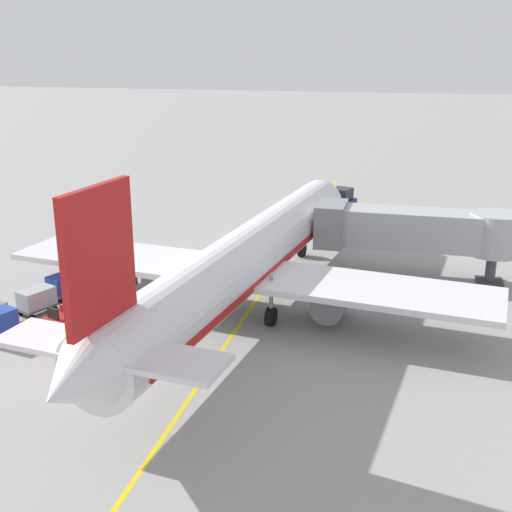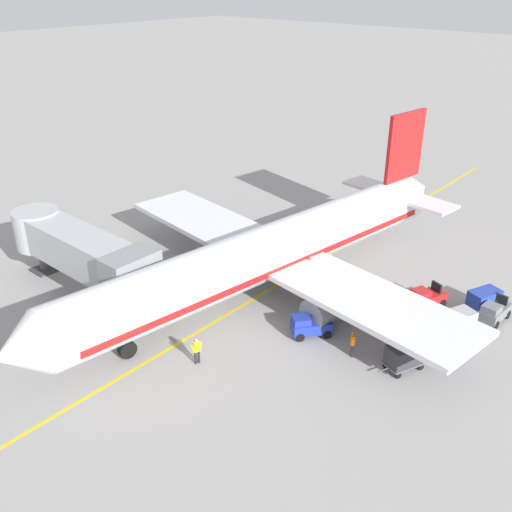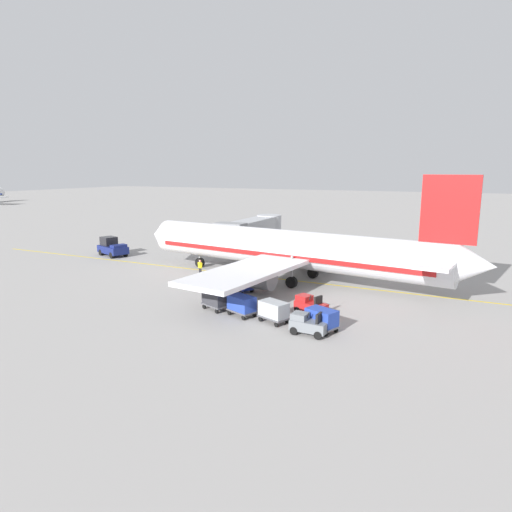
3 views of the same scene
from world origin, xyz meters
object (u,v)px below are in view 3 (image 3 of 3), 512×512
baggage_tug_lead (310,305)px  baggage_cart_front (216,298)px  ground_crew_wing_walker (224,288)px  baggage_tug_spare (242,283)px  baggage_cart_tail_end (322,318)px  ground_crew_loader (200,267)px  baggage_cart_third_in_train (274,310)px  parked_airliner (288,249)px  baggage_cart_second_in_train (242,304)px  baggage_tug_trailing (308,324)px  pushback_tractor (112,247)px  jet_bridge (252,230)px

baggage_tug_lead → baggage_cart_front: (-2.13, 7.18, 0.24)m
baggage_tug_lead → ground_crew_wing_walker: bearing=84.7°
baggage_tug_spare → baggage_cart_tail_end: bearing=-125.6°
baggage_tug_spare → ground_crew_loader: bearing=63.9°
baggage_tug_spare → baggage_cart_third_in_train: size_ratio=0.92×
baggage_cart_tail_end → parked_airliner: bearing=31.0°
parked_airliner → baggage_cart_front: bearing=171.8°
parked_airliner → baggage_cart_second_in_train: 12.10m
baggage_cart_front → ground_crew_wing_walker: ground_crew_wing_walker is taller
baggage_tug_trailing → baggage_cart_front: bearing=76.7°
baggage_cart_third_in_train → pushback_tractor: bearing=63.4°
baggage_tug_lead → ground_crew_wing_walker: 8.13m
ground_crew_loader → pushback_tractor: bearing=74.6°
baggage_tug_lead → baggage_tug_trailing: size_ratio=1.07×
pushback_tractor → baggage_tug_lead: pushback_tractor is taller
jet_bridge → baggage_cart_tail_end: 27.57m
jet_bridge → pushback_tractor: bearing=113.8°
jet_bridge → pushback_tractor: 18.40m
baggage_cart_front → baggage_cart_tail_end: bearing=-96.4°
baggage_cart_third_in_train → baggage_cart_second_in_train: bearing=83.9°
baggage_tug_spare → baggage_cart_front: baggage_tug_spare is taller
baggage_tug_spare → baggage_cart_second_in_train: 7.38m
baggage_tug_spare → baggage_cart_front: size_ratio=0.92×
parked_airliner → baggage_tug_trailing: 15.18m
parked_airliner → baggage_cart_tail_end: parked_airliner is taller
ground_crew_wing_walker → baggage_tug_trailing: bearing=-117.6°
baggage_cart_tail_end → baggage_tug_spare: bearing=54.4°
baggage_cart_second_in_train → baggage_cart_tail_end: size_ratio=1.00×
jet_bridge → baggage_cart_tail_end: jet_bridge is taller
baggage_cart_third_in_train → baggage_cart_tail_end: size_ratio=1.00×
pushback_tractor → baggage_cart_tail_end: size_ratio=1.65×
baggage_tug_lead → baggage_tug_spare: bearing=63.8°
parked_airliner → baggage_cart_second_in_train: parked_airliner is taller
jet_bridge → ground_crew_wing_walker: bearing=-161.3°
baggage_tug_trailing → ground_crew_wing_walker: 10.53m
parked_airliner → baggage_cart_second_in_train: size_ratio=12.66×
baggage_cart_second_in_train → baggage_cart_third_in_train: 2.81m
jet_bridge → baggage_tug_trailing: bearing=-146.2°
parked_airliner → ground_crew_wing_walker: (-8.48, 2.55, -2.23)m
baggage_tug_trailing → baggage_cart_second_in_train: size_ratio=0.87×
baggage_cart_front → baggage_cart_tail_end: (-1.02, -9.08, 0.00)m
pushback_tractor → baggage_cart_second_in_train: bearing=-118.5°
ground_crew_wing_walker → baggage_tug_spare: bearing=-2.0°
jet_bridge → baggage_tug_trailing: 28.02m
pushback_tractor → ground_crew_wing_walker: size_ratio=2.88×
ground_crew_wing_walker → jet_bridge: bearing=18.7°
pushback_tractor → baggage_cart_third_in_train: size_ratio=1.65×
pushback_tractor → baggage_cart_tail_end: bearing=-114.3°
baggage_cart_front → baggage_tug_lead: bearing=-73.5°
baggage_cart_second_in_train → baggage_cart_tail_end: (-0.53, -6.49, 0.00)m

